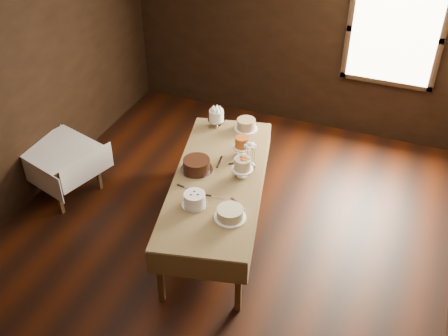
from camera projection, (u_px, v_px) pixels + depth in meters
floor at (218, 245)px, 6.15m from camera, size 5.00×6.00×0.01m
ceiling at (215, 3)px, 4.50m from camera, size 5.00×6.00×0.01m
wall_back at (298, 33)px, 7.57m from camera, size 5.00×0.02×2.80m
wall_left at (12, 97)px, 6.08m from camera, size 0.02×6.00×2.80m
window at (394, 35)px, 7.02m from camera, size 1.10×0.05×1.30m
display_table at (218, 182)px, 5.95m from camera, size 1.48×2.60×0.76m
side_table at (59, 153)px, 6.61m from camera, size 0.98×0.98×0.66m
cake_meringue at (216, 119)px, 6.73m from camera, size 0.24×0.24×0.24m
cake_speckled at (246, 125)px, 6.69m from camera, size 0.29×0.29×0.14m
cake_caramel at (242, 147)px, 6.22m from camera, size 0.22×0.22×0.25m
cake_chocolate at (197, 165)px, 5.99m from camera, size 0.41×0.41×0.14m
cake_flowers at (242, 168)px, 5.88m from camera, size 0.24×0.24×0.25m
cake_swirl at (195, 200)px, 5.51m from camera, size 0.29×0.29×0.14m
cake_cream at (230, 214)px, 5.35m from camera, size 0.36×0.36×0.11m
cake_server_a at (218, 197)px, 5.64m from camera, size 0.24×0.05×0.01m
cake_server_b at (241, 206)px, 5.52m from camera, size 0.22×0.14×0.01m
cake_server_c at (220, 160)px, 6.19m from camera, size 0.06×0.24×0.01m
cake_server_d at (243, 162)px, 6.15m from camera, size 0.21×0.16×0.01m
cake_server_e at (190, 189)px, 5.75m from camera, size 0.24×0.06×0.01m
flower_vase at (250, 165)px, 6.00m from camera, size 0.18×0.18×0.14m
flower_bouquet at (250, 151)px, 5.88m from camera, size 0.14×0.14×0.20m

